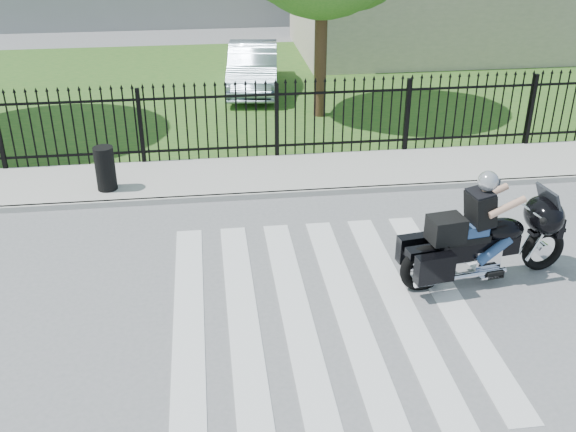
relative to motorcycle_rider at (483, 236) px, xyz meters
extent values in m
plane|color=slate|center=(-2.66, -0.51, -0.79)|extent=(120.00, 120.00, 0.00)
cube|color=#ADAAA3|center=(-2.66, 4.49, -0.73)|extent=(40.00, 2.00, 0.12)
cube|color=#ADAAA3|center=(-2.66, 3.49, -0.73)|extent=(40.00, 0.12, 0.12)
cube|color=#28571E|center=(-2.66, 11.49, -0.78)|extent=(40.00, 12.00, 0.02)
cube|color=black|center=(-2.66, 5.49, -0.44)|extent=(26.00, 0.04, 0.05)
cube|color=black|center=(-2.66, 5.49, 0.76)|extent=(26.00, 0.04, 0.05)
cylinder|color=#382316|center=(-1.16, 8.49, 1.29)|extent=(0.32, 0.32, 4.16)
cube|color=beige|center=(4.34, 15.49, 0.96)|extent=(10.00, 6.00, 3.50)
torus|color=black|center=(1.15, 0.17, -0.43)|extent=(0.77, 0.25, 0.76)
torus|color=black|center=(-0.97, -0.15, -0.43)|extent=(0.82, 0.28, 0.81)
cube|color=black|center=(-0.10, -0.02, -0.19)|extent=(1.46, 0.47, 0.33)
ellipsoid|color=black|center=(0.33, 0.05, 0.07)|extent=(0.74, 0.54, 0.36)
cube|color=black|center=(-0.32, -0.05, 0.02)|extent=(0.76, 0.46, 0.11)
cube|color=silver|center=(0.06, 0.01, -0.38)|extent=(0.49, 0.39, 0.33)
ellipsoid|color=black|center=(1.04, 0.16, 0.22)|extent=(0.71, 0.87, 0.60)
cube|color=black|center=(-0.67, -0.10, 0.22)|extent=(0.59, 0.49, 0.40)
cube|color=navy|center=(-0.19, -0.03, 0.15)|extent=(0.42, 0.38, 0.20)
sphere|color=#A8A9AF|center=(-0.06, -0.01, 0.95)|extent=(0.32, 0.32, 0.32)
imported|color=#A7BDD2|center=(-2.74, 11.14, -0.09)|extent=(1.87, 4.26, 1.36)
cylinder|color=black|center=(-6.31, 4.07, -0.22)|extent=(0.51, 0.51, 0.91)
camera|label=1|loc=(-4.24, -8.83, 5.09)|focal=42.00mm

